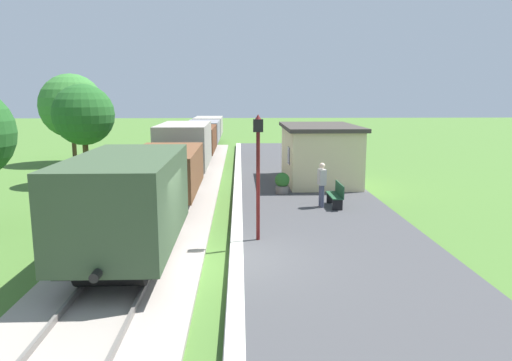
# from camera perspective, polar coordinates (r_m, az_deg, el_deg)

# --- Properties ---
(ground_plane) EXTENTS (160.00, 160.00, 0.00)m
(ground_plane) POSITION_cam_1_polar(r_m,az_deg,el_deg) (12.96, -4.11, -10.22)
(ground_plane) COLOR #47702D
(platform_slab) EXTENTS (6.00, 60.00, 0.25)m
(platform_slab) POSITION_cam_1_polar(r_m,az_deg,el_deg) (13.19, 10.11, -9.41)
(platform_slab) COLOR #424244
(platform_slab) RESTS_ON ground
(platform_edge_stripe) EXTENTS (0.36, 60.00, 0.01)m
(platform_edge_stripe) POSITION_cam_1_polar(r_m,az_deg,el_deg) (12.87, -2.32, -9.15)
(platform_edge_stripe) COLOR silver
(platform_edge_stripe) RESTS_ON platform_slab
(track_ballast) EXTENTS (3.80, 60.00, 0.12)m
(track_ballast) POSITION_cam_1_polar(r_m,az_deg,el_deg) (13.26, -14.69, -9.80)
(track_ballast) COLOR #9E9389
(track_ballast) RESTS_ON ground
(rail_near) EXTENTS (0.07, 60.00, 0.14)m
(rail_near) POSITION_cam_1_polar(r_m,az_deg,el_deg) (13.07, -11.59, -9.35)
(rail_near) COLOR slate
(rail_near) RESTS_ON track_ballast
(rail_far) EXTENTS (0.07, 60.00, 0.14)m
(rail_far) POSITION_cam_1_polar(r_m,az_deg,el_deg) (13.39, -17.76, -9.16)
(rail_far) COLOR slate
(rail_far) RESTS_ON track_ballast
(freight_train) EXTENTS (2.50, 39.20, 2.72)m
(freight_train) POSITION_cam_1_polar(r_m,az_deg,el_deg) (28.17, -7.87, 3.98)
(freight_train) COLOR #384C33
(freight_train) RESTS_ON rail_near
(station_hut) EXTENTS (3.50, 5.80, 2.78)m
(station_hut) POSITION_cam_1_polar(r_m,az_deg,el_deg) (23.87, 7.48, 3.23)
(station_hut) COLOR beige
(station_hut) RESTS_ON platform_slab
(bench_near_hut) EXTENTS (0.42, 1.50, 0.91)m
(bench_near_hut) POSITION_cam_1_polar(r_m,az_deg,el_deg) (18.70, 9.49, -1.65)
(bench_near_hut) COLOR #1E4C2D
(bench_near_hut) RESTS_ON platform_slab
(bench_down_platform) EXTENTS (0.42, 1.50, 0.91)m
(bench_down_platform) POSITION_cam_1_polar(r_m,az_deg,el_deg) (29.25, 5.33, 2.71)
(bench_down_platform) COLOR #1E4C2D
(bench_down_platform) RESTS_ON platform_slab
(person_waiting) EXTENTS (0.30, 0.42, 1.71)m
(person_waiting) POSITION_cam_1_polar(r_m,az_deg,el_deg) (18.46, 7.79, -0.30)
(person_waiting) COLOR #474C66
(person_waiting) RESTS_ON platform_slab
(potted_planter) EXTENTS (0.64, 0.64, 0.92)m
(potted_planter) POSITION_cam_1_polar(r_m,az_deg,el_deg) (20.90, 3.12, -0.27)
(potted_planter) COLOR slate
(potted_planter) RESTS_ON platform_slab
(lamp_post_near) EXTENTS (0.28, 0.28, 3.70)m
(lamp_post_near) POSITION_cam_1_polar(r_m,az_deg,el_deg) (13.89, 0.25, 3.11)
(lamp_post_near) COLOR #591414
(lamp_post_near) RESTS_ON platform_slab
(tree_trackside_far) EXTENTS (3.05, 3.05, 5.02)m
(tree_trackside_far) POSITION_cam_1_polar(r_m,az_deg,el_deg) (25.77, -19.74, 7.31)
(tree_trackside_far) COLOR #4C3823
(tree_trackside_far) RESTS_ON ground
(tree_field_left) EXTENTS (4.11, 4.11, 5.81)m
(tree_field_left) POSITION_cam_1_polar(r_m,az_deg,el_deg) (33.69, -20.98, 8.24)
(tree_field_left) COLOR #4C3823
(tree_field_left) RESTS_ON ground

